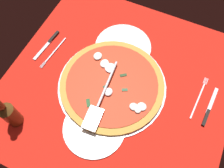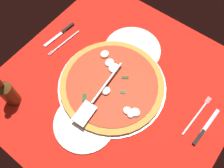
{
  "view_description": "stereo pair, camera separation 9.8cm",
  "coord_description": "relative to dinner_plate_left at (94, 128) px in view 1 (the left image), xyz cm",
  "views": [
    {
      "loc": [
        -41.38,
        -16.58,
        89.58
      ],
      "look_at": [
        -1.0,
        2.04,
        1.93
      ],
      "focal_mm": 38.2,
      "sensor_mm": 36.0,
      "label": 1
    },
    {
      "loc": [
        -36.31,
        -24.98,
        89.58
      ],
      "look_at": [
        -1.0,
        2.04,
        1.93
      ],
      "focal_mm": 38.2,
      "sensor_mm": 36.0,
      "label": 2
    }
  ],
  "objects": [
    {
      "name": "ground_plane",
      "position": [
        20.3,
        -0.68,
        -1.0
      ],
      "size": [
        92.46,
        92.46,
        0.8
      ],
      "primitive_type": "cube",
      "color": "red"
    },
    {
      "name": "pizza",
      "position": [
        19.33,
        1.33,
        1.21
      ],
      "size": [
        43.23,
        43.23,
        2.98
      ],
      "color": "gold",
      "rests_on": "pizza_pan"
    },
    {
      "name": "beer_bottle",
      "position": [
        -9.98,
        28.9,
        7.38
      ],
      "size": [
        5.75,
        5.75,
        20.47
      ],
      "color": "#573817",
      "rests_on": "ground_plane"
    },
    {
      "name": "pizza_server",
      "position": [
        11.0,
        2.13,
        3.66
      ],
      "size": [
        31.16,
        6.39,
        1.0
      ],
      "rotation": [
        0.0,
        0.0,
        3.22
      ],
      "color": "silver",
      "rests_on": "pizza"
    },
    {
      "name": "dinner_plate_right",
      "position": [
        39.31,
        5.05,
        0.0
      ],
      "size": [
        25.48,
        25.48,
        1.0
      ],
      "primitive_type": "cylinder",
      "color": "white",
      "rests_on": "ground_plane"
    },
    {
      "name": "place_setting_far",
      "position": [
        25.22,
        34.63,
        -0.15
      ],
      "size": [
        21.98,
        13.38,
        1.4
      ],
      "rotation": [
        0.0,
        0.0,
        3.04
      ],
      "color": "silver",
      "rests_on": "ground_plane"
    },
    {
      "name": "checker_pattern",
      "position": [
        20.3,
        -0.68,
        -0.55
      ],
      "size": [
        92.46,
        92.46,
        0.1
      ],
      "color": "silver",
      "rests_on": "ground_plane"
    },
    {
      "name": "dinner_plate_left",
      "position": [
        0.0,
        0.0,
        0.0
      ],
      "size": [
        24.04,
        24.04,
        1.0
      ],
      "primitive_type": "cylinder",
      "color": "silver",
      "rests_on": "ground_plane"
    },
    {
      "name": "place_setting_near",
      "position": [
        27.15,
        -35.72,
        -0.14
      ],
      "size": [
        21.09,
        12.63,
        1.4
      ],
      "rotation": [
        0.0,
        0.0,
        -0.06
      ],
      "color": "white",
      "rests_on": "ground_plane"
    },
    {
      "name": "pizza_pan",
      "position": [
        19.29,
        1.36,
        -0.08
      ],
      "size": [
        45.17,
        45.17,
        0.83
      ],
      "primitive_type": "cylinder",
      "color": "silver",
      "rests_on": "ground_plane"
    }
  ]
}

